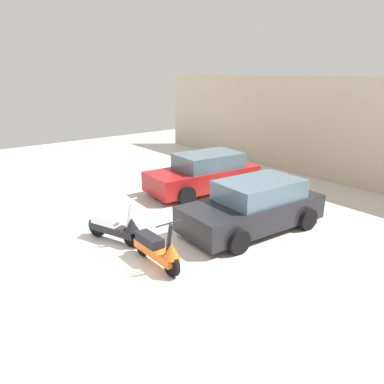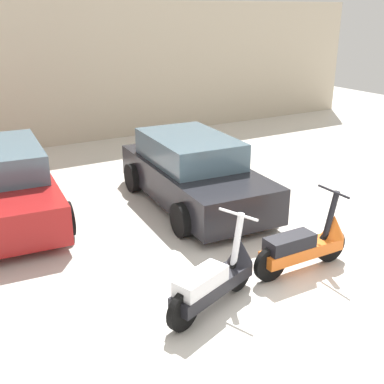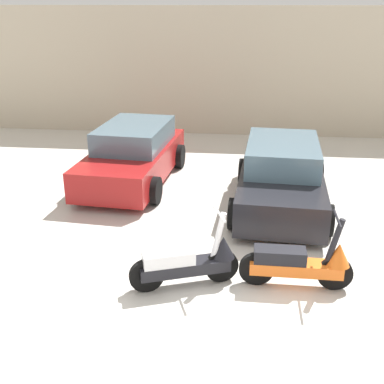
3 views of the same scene
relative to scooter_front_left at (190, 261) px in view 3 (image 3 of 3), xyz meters
The scene contains 6 objects.
ground_plane 0.95m from the scooter_front_left, 39.81° to the right, with size 28.00×28.00×0.00m, color silver.
wall_back 8.59m from the scooter_front_left, 85.48° to the left, with size 19.60×0.12×3.66m, color beige.
scooter_front_left is the anchor object (origin of this frame).
scooter_front_right 1.56m from the scooter_front_left, ahead, with size 1.59×0.57×1.11m.
car_rear_left 4.48m from the scooter_front_left, 112.40° to the left, with size 2.04×3.82×1.26m.
car_rear_center 3.41m from the scooter_front_left, 64.48° to the left, with size 1.98×3.80×1.26m.
Camera 3 is at (-0.02, -5.31, 3.81)m, focal length 45.00 mm.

